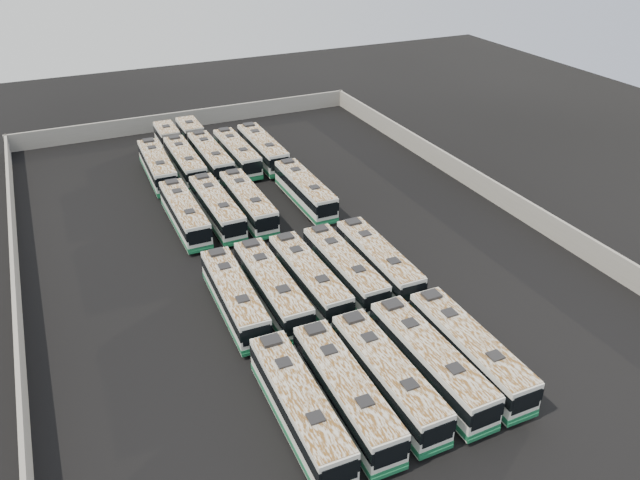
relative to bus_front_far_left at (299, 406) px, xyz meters
The scene contains 21 objects.
ground 20.36m from the bus_front_far_left, 68.24° to the left, with size 140.00×140.00×0.00m, color black.
perimeter_wall 20.30m from the bus_front_far_left, 68.24° to the left, with size 45.20×73.20×2.20m.
bus_front_far_left is the anchor object (origin of this frame).
bus_front_left 3.01m from the bus_front_far_left, ahead, with size 2.54×11.20×3.14m.
bus_front_center 5.98m from the bus_front_far_left, ahead, with size 2.43×11.05×3.11m.
bus_front_right 9.12m from the bus_front_far_left, ahead, with size 2.61×11.35×3.19m.
bus_front_far_right 12.11m from the bus_front_far_left, ahead, with size 2.40×11.18×3.15m.
bus_midfront_far_left 12.37m from the bus_front_far_left, 90.03° to the left, with size 2.55×10.86×3.04m.
bus_midfront_left 12.63m from the bus_front_far_left, 76.52° to the left, with size 2.39×11.16×3.14m.
bus_midfront_center 13.75m from the bus_front_far_left, 63.95° to the left, with size 2.49×10.95×3.07m.
bus_midfront_right 15.44m from the bus_front_far_left, 53.69° to the left, with size 2.40×10.90×3.06m.
bus_midfront_far_right 17.33m from the bus_front_far_left, 45.38° to the left, with size 2.41×10.96×3.08m.
bus_midback_far_left 27.20m from the bus_front_far_left, 90.14° to the left, with size 2.31×10.85×3.05m.
bus_midback_left 27.30m from the bus_front_far_left, 83.66° to the left, with size 2.47×11.00×3.09m.
bus_midback_center 27.63m from the bus_front_far_left, 77.34° to the left, with size 2.33×10.95×3.08m.
bus_midback_far_right 29.79m from the bus_front_far_left, 65.98° to the left, with size 2.39×10.99×3.09m.
bus_back_far_left 39.49m from the bus_front_far_left, 90.02° to the left, with size 2.58×11.03×3.09m.
bus_back_left 42.47m from the bus_front_far_left, 85.93° to the left, with size 2.32×16.77×3.04m.
bus_back_center 42.95m from the bus_front_far_left, 82.03° to the left, with size 2.38×17.05×3.09m.
bus_back_right 40.56m from the bus_front_far_left, 77.13° to the left, with size 2.38×10.85×3.05m.
bus_back_far_right 41.25m from the bus_front_far_left, 72.97° to the left, with size 2.49×11.35×3.19m.
Camera 1 is at (-17.57, -43.74, 28.04)m, focal length 35.00 mm.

